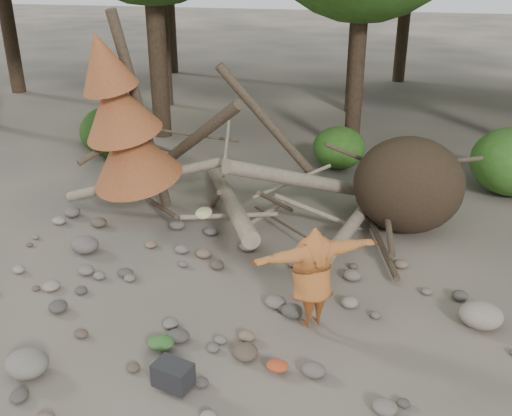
# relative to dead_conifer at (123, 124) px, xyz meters

# --- Properties ---
(ground) EXTENTS (120.00, 120.00, 0.00)m
(ground) POSITION_rel_dead_conifer_xyz_m (3.12, -3.37, -2.11)
(ground) COLOR #514C44
(ground) RESTS_ON ground
(deadfall_pile) EXTENTS (8.55, 5.24, 3.30)m
(deadfall_pile) POSITION_rel_dead_conifer_xyz_m (5.13, 0.87, -1.16)
(deadfall_pile) COLOR #332619
(deadfall_pile) RESTS_ON ground
(dead_conifer) EXTENTS (2.06, 2.16, 4.35)m
(dead_conifer) POSITION_rel_dead_conifer_xyz_m (0.00, 0.00, 0.00)
(dead_conifer) COLOR #4C3F30
(dead_conifer) RESTS_ON ground
(bush_left) EXTENTS (1.80, 1.80, 1.44)m
(bush_left) POSITION_rel_dead_conifer_xyz_m (-2.38, 3.83, -1.39)
(bush_left) COLOR #244C14
(bush_left) RESTS_ON ground
(bush_mid) EXTENTS (1.40, 1.40, 1.12)m
(bush_mid) POSITION_rel_dead_conifer_xyz_m (3.92, 4.43, -1.55)
(bush_mid) COLOR #2F611C
(bush_mid) RESTS_ON ground
(frisbee_thrower) EXTENTS (2.71, 1.56, 1.79)m
(frisbee_thrower) POSITION_rel_dead_conifer_xyz_m (4.42, -2.96, -1.22)
(frisbee_thrower) COLOR #A85B26
(frisbee_thrower) RESTS_ON ground
(backpack) EXTENTS (0.55, 0.43, 0.33)m
(backpack) POSITION_rel_dead_conifer_xyz_m (2.92, -4.76, -1.95)
(backpack) COLOR black
(backpack) RESTS_ON ground
(cloth_green) EXTENTS (0.40, 0.33, 0.15)m
(cloth_green) POSITION_rel_dead_conifer_xyz_m (2.43, -4.05, -2.04)
(cloth_green) COLOR #2E5D25
(cloth_green) RESTS_ON ground
(cloth_orange) EXTENTS (0.31, 0.25, 0.11)m
(cloth_orange) POSITION_rel_dead_conifer_xyz_m (4.16, -4.10, -2.05)
(cloth_orange) COLOR #A83D1C
(cloth_orange) RESTS_ON ground
(boulder_front_left) EXTENTS (0.59, 0.53, 0.35)m
(boulder_front_left) POSITION_rel_dead_conifer_xyz_m (0.90, -5.00, -1.93)
(boulder_front_left) COLOR slate
(boulder_front_left) RESTS_ON ground
(boulder_mid_right) EXTENTS (0.65, 0.59, 0.39)m
(boulder_mid_right) POSITION_rel_dead_conifer_xyz_m (6.92, -2.28, -1.92)
(boulder_mid_right) COLOR gray
(boulder_mid_right) RESTS_ON ground
(boulder_mid_left) EXTENTS (0.53, 0.48, 0.32)m
(boulder_mid_left) POSITION_rel_dead_conifer_xyz_m (-0.16, -1.64, -1.95)
(boulder_mid_left) COLOR #615852
(boulder_mid_left) RESTS_ON ground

